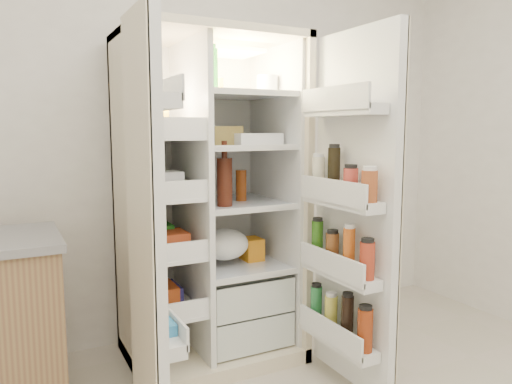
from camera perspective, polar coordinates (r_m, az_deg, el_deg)
wall_back at (r=3.04m, az=-8.69°, el=8.36°), size 4.00×0.02×2.70m
refrigerator at (r=2.78m, az=-5.53°, el=-4.04°), size 0.92×0.70×1.80m
freezer_door at (r=2.03m, az=-12.74°, el=-4.17°), size 0.15×0.40×1.72m
fridge_door at (r=2.40m, az=11.22°, el=-3.03°), size 0.17×0.58×1.72m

